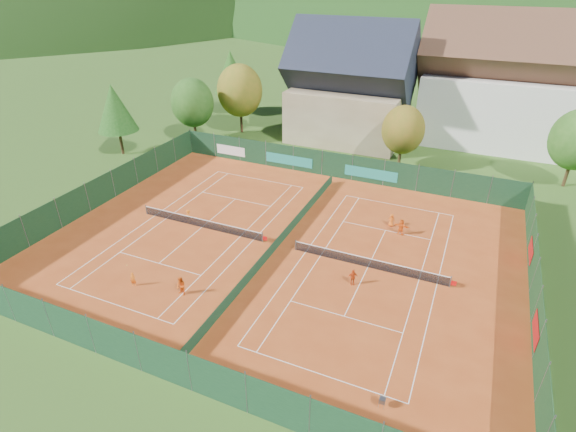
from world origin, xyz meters
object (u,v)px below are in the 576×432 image
(hotel_block_a, at_px, (503,89))
(player_left_near, at_px, (133,279))
(player_left_far, at_px, (188,215))
(player_left_mid, at_px, (181,286))
(player_right_far_a, at_px, (391,220))
(player_right_far_b, at_px, (401,227))
(player_right_near, at_px, (353,277))
(chalet, at_px, (350,91))
(ball_hopper, at_px, (382,400))

(hotel_block_a, xyz_separation_m, player_left_near, (-23.87, -45.56, -6.79))
(player_left_far, bearing_deg, hotel_block_a, -118.75)
(player_left_mid, bearing_deg, player_left_near, -160.11)
(player_right_far_a, height_order, player_right_far_b, player_right_far_b)
(player_right_near, bearing_deg, chalet, 76.49)
(player_left_far, relative_size, player_right_far_a, 0.93)
(ball_hopper, bearing_deg, hotel_block_a, 85.46)
(ball_hopper, xyz_separation_m, player_right_far_a, (-3.88, 20.11, 0.08))
(hotel_block_a, relative_size, player_left_mid, 13.88)
(player_left_near, height_order, player_left_far, player_left_near)
(chalet, distance_m, player_left_mid, 39.42)
(player_left_mid, bearing_deg, player_right_far_a, 65.13)
(player_left_near, xyz_separation_m, player_left_far, (-1.94, 10.12, -0.00))
(player_left_mid, relative_size, player_right_near, 1.14)
(ball_hopper, relative_size, player_left_near, 0.67)
(ball_hopper, relative_size, player_left_far, 0.67)
(player_left_near, relative_size, player_left_far, 1.01)
(chalet, relative_size, ball_hopper, 20.25)
(player_left_near, height_order, player_right_far_a, player_right_far_a)
(player_left_near, xyz_separation_m, player_left_mid, (4.02, 0.59, 0.18))
(chalet, xyz_separation_m, player_left_near, (-4.87, -39.56, -6.03))
(ball_hopper, height_order, player_left_mid, player_left_mid)
(chalet, xyz_separation_m, ball_hopper, (15.14, -42.68, -6.07))
(player_left_far, xyz_separation_m, player_right_far_b, (19.19, 5.70, 0.18))
(player_left_far, bearing_deg, ball_hopper, 156.22)
(player_right_far_b, bearing_deg, hotel_block_a, -97.93)
(hotel_block_a, relative_size, ball_hopper, 27.00)
(player_left_mid, bearing_deg, chalet, 100.32)
(chalet, distance_m, player_right_far_a, 25.92)
(player_left_far, height_order, player_right_far_a, player_right_far_a)
(chalet, height_order, player_right_far_a, chalet)
(player_right_near, bearing_deg, player_right_far_b, 46.65)
(player_left_near, bearing_deg, player_right_near, 1.94)
(player_right_near, relative_size, player_right_far_b, 0.88)
(ball_hopper, height_order, player_right_far_b, player_right_far_b)
(chalet, relative_size, player_right_far_a, 12.68)
(player_left_near, distance_m, player_left_mid, 4.06)
(ball_hopper, relative_size, player_left_mid, 0.51)
(hotel_block_a, relative_size, player_left_far, 18.22)
(player_right_near, distance_m, player_right_far_a, 10.13)
(chalet, bearing_deg, ball_hopper, -70.47)
(chalet, bearing_deg, hotel_block_a, 17.53)
(hotel_block_a, height_order, ball_hopper, hotel_block_a)
(hotel_block_a, relative_size, player_right_far_a, 16.90)
(player_left_mid, distance_m, player_right_far_b, 20.18)
(player_left_mid, xyz_separation_m, player_right_far_b, (13.23, 15.24, -0.01))
(ball_hopper, distance_m, player_right_far_b, 19.15)
(chalet, height_order, player_right_near, chalet)
(hotel_block_a, xyz_separation_m, ball_hopper, (-3.86, -48.68, -6.83))
(player_left_near, xyz_separation_m, player_right_far_b, (17.24, 15.83, 0.18))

